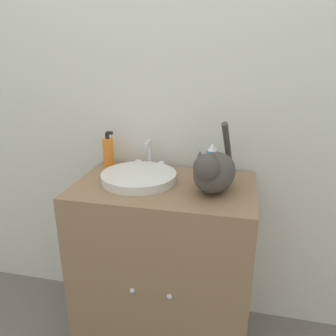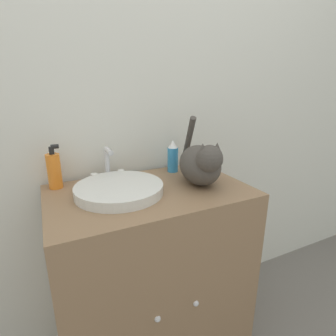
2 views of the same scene
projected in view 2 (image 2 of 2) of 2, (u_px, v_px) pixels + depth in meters
The scene contains 7 objects.
wall_back at pixel (124, 94), 1.22m from camera, with size 6.00×0.05×2.50m.
vanity_cabinet at pixel (152, 278), 1.21m from camera, with size 0.81×0.52×0.88m.
sink_basin at pixel (119, 189), 1.03m from camera, with size 0.35×0.35×0.04m.
faucet at pixel (108, 166), 1.17m from camera, with size 0.15×0.11×0.15m.
cat at pixel (201, 163), 1.11m from camera, with size 0.22×0.39×0.28m.
soap_bottle at pixel (54, 170), 1.07m from camera, with size 0.06×0.06×0.18m.
spray_bottle at pixel (173, 157), 1.28m from camera, with size 0.05×0.05×0.16m.
Camera 2 is at (-0.37, -0.68, 1.29)m, focal length 28.00 mm.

